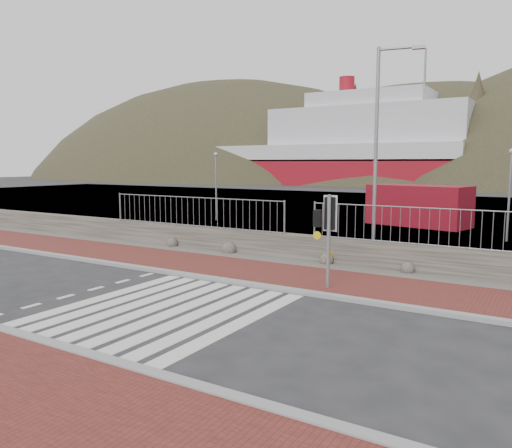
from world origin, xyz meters
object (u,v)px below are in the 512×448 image
Objects in this scene: streetlight at (380,144)px; shipping_container at (418,205)px; ferry at (330,151)px; traffic_signal_far at (328,221)px.

streetlight is 1.36× the size of shipping_container.
traffic_signal_far is (27.20, -64.15, -3.45)m from ferry.
streetlight reaches higher than traffic_signal_far.
traffic_signal_far is 15.97m from shipping_container.
traffic_signal_far is 0.49× the size of shipping_container.
traffic_signal_far reaches higher than shipping_container.
traffic_signal_far is 0.36× the size of streetlight.
streetlight reaches higher than shipping_container.
shipping_container is at bearing -91.81° from traffic_signal_far.
shipping_container is (25.84, -48.26, -4.23)m from ferry.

